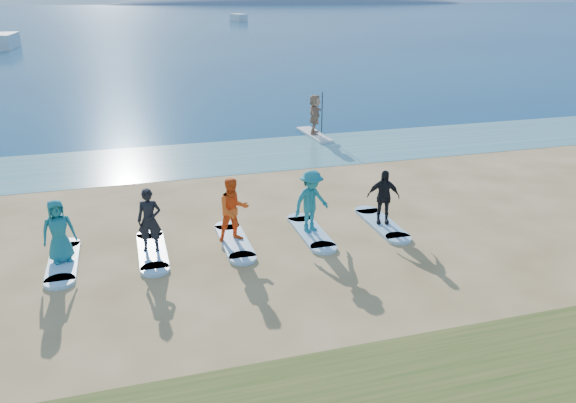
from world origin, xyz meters
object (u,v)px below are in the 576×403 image
object	(u,v)px
surfboard_3	(311,232)
surfboard_1	(152,251)
paddleboarder	(315,114)
student_3	(311,201)
surfboard_4	(382,224)
paddleboard	(314,135)
student_0	(58,231)
boat_offshore_a	(4,49)
student_2	(233,210)
boat_offshore_b	(239,21)
student_4	(383,197)
student_1	(149,220)
surfboard_0	(63,262)
surfboard_2	(235,241)

from	to	relation	value
surfboard_3	surfboard_1	bearing A→B (deg)	180.00
paddleboarder	student_3	bearing A→B (deg)	-177.23
surfboard_1	surfboard_4	distance (m)	6.42
paddleboard	student_0	bearing A→B (deg)	-137.14
surfboard_1	surfboard_4	size ratio (longest dim) A/B	1.00
boat_offshore_a	student_2	size ratio (longest dim) A/B	4.13
student_3	boat_offshore_a	bearing A→B (deg)	84.23
paddleboard	boat_offshore_b	size ratio (longest dim) A/B	0.54
paddleboarder	student_4	distance (m)	10.75
paddleboard	surfboard_4	bearing A→B (deg)	-102.01
student_0	student_2	size ratio (longest dim) A/B	0.92
student_2	surfboard_3	distance (m)	2.32
boat_offshore_a	boat_offshore_b	distance (m)	68.42
student_1	student_2	bearing A→B (deg)	12.08
student_3	student_4	distance (m)	2.14
surfboard_1	student_3	distance (m)	4.38
boat_offshore_a	student_2	distance (m)	63.30
student_0	surfboard_3	xyz separation A→B (m)	(6.42, 0.00, -0.84)
surfboard_1	student_3	world-z (taller)	student_3
surfboard_0	student_0	xyz separation A→B (m)	(0.00, 0.00, 0.84)
student_0	student_2	distance (m)	4.28
boat_offshore_b	surfboard_2	world-z (taller)	boat_offshore_b
student_1	student_3	world-z (taller)	student_3
boat_offshore_b	student_1	distance (m)	120.14
student_3	surfboard_4	size ratio (longest dim) A/B	0.79
boat_offshore_b	student_2	size ratio (longest dim) A/B	3.26
student_2	surfboard_0	bearing A→B (deg)	173.67
student_0	student_3	xyz separation A→B (m)	(6.42, 0.00, 0.08)
boat_offshore_a	surfboard_4	world-z (taller)	boat_offshore_a
boat_offshore_b	student_1	bearing A→B (deg)	-114.15
surfboard_2	student_4	xyz separation A→B (m)	(4.28, 0.00, 0.82)
boat_offshore_a	surfboard_1	world-z (taller)	boat_offshore_a
paddleboard	boat_offshore_b	world-z (taller)	boat_offshore_b
paddleboard	student_2	world-z (taller)	student_2
surfboard_3	student_3	world-z (taller)	student_3
student_1	student_3	bearing A→B (deg)	12.08
paddleboarder	student_3	world-z (taller)	paddleboarder
surfboard_0	student_4	bearing A→B (deg)	0.00
surfboard_2	surfboard_0	bearing A→B (deg)	180.00
surfboard_4	student_4	xyz separation A→B (m)	(0.00, 0.00, 0.82)
boat_offshore_b	surfboard_4	distance (m)	118.88
surfboard_1	student_1	distance (m)	0.87
surfboard_3	student_4	world-z (taller)	student_4
surfboard_0	surfboard_3	size ratio (longest dim) A/B	1.00
paddleboard	surfboard_1	world-z (taller)	paddleboard
student_2	student_3	world-z (taller)	student_3
student_1	student_3	xyz separation A→B (m)	(4.28, 0.00, 0.05)
student_2	student_3	bearing A→B (deg)	-6.33
paddleboarder	student_1	distance (m)	13.32
surfboard_4	surfboard_2	bearing A→B (deg)	180.00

